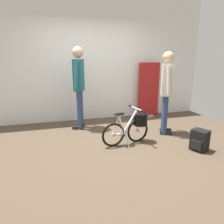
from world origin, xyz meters
TOP-DOWN VIEW (x-y plane):
  - ground_plane at (0.00, 0.00)m, footprint 6.09×6.09m
  - back_wall at (0.00, 1.83)m, footprint 6.09×0.10m
  - floor_banner_stand at (1.54, 1.64)m, footprint 0.60×0.36m
  - folding_bike_foreground at (0.42, -0.00)m, footprint 0.95×0.53m
  - visitor_near_wall at (-0.40, 1.12)m, footprint 0.34×0.51m
  - visitor_browsing at (1.26, 0.30)m, footprint 0.37×0.48m
  - backpack_on_floor at (1.42, -0.62)m, footprint 0.32×0.33m

SIDE VIEW (x-z plane):
  - ground_plane at x=0.00m, z-range 0.00..0.00m
  - backpack_on_floor at x=1.42m, z-range 0.00..0.36m
  - folding_bike_foreground at x=0.42m, z-range 0.00..0.68m
  - floor_banner_stand at x=1.54m, z-range -0.09..1.36m
  - visitor_browsing at x=1.26m, z-range 0.12..1.81m
  - visitor_near_wall at x=-0.40m, z-range 0.15..1.94m
  - back_wall at x=0.00m, z-range 0.00..3.10m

